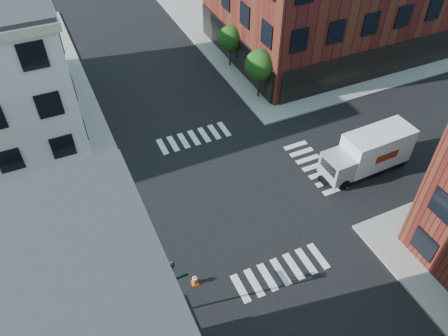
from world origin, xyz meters
name	(u,v)px	position (x,y,z in m)	size (l,w,h in m)	color
ground	(231,195)	(0.00, 0.00, 0.00)	(120.00, 120.00, 0.00)	black
sidewalk_ne	(316,21)	(21.00, 21.00, 0.07)	(30.00, 30.00, 0.15)	gray
tree_near	(261,66)	(7.56, 9.98, 3.16)	(2.69, 2.69, 4.49)	black
tree_far	(231,40)	(7.56, 15.98, 2.87)	(2.43, 2.43, 4.07)	black
signal_pole	(169,282)	(-6.72, -6.68, 2.86)	(1.29, 1.24, 4.60)	black
box_truck	(369,152)	(10.26, -1.79, 1.69)	(7.26, 2.40, 3.25)	silver
traffic_cone	(195,280)	(-4.98, -5.56, 0.37)	(0.47, 0.47, 0.76)	#D55009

